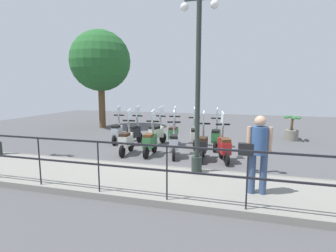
{
  "coord_description": "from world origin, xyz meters",
  "views": [
    {
      "loc": [
        -8.78,
        -2.05,
        2.29
      ],
      "look_at": [
        0.2,
        0.5,
        0.9
      ],
      "focal_mm": 28.0,
      "sensor_mm": 36.0,
      "label": 1
    }
  ],
  "objects_px": {
    "scooter_near_0": "(224,146)",
    "scooter_near_2": "(174,143)",
    "scooter_near_3": "(150,141)",
    "scooter_far_3": "(157,133)",
    "scooter_far_1": "(194,136)",
    "scooter_far_5": "(117,132)",
    "potted_palm": "(292,130)",
    "scooter_far_0": "(216,137)",
    "scooter_far_4": "(134,132)",
    "scooter_near_1": "(202,145)",
    "scooter_near_4": "(126,140)",
    "lamp_post_near": "(198,92)",
    "tree_large": "(100,61)",
    "scooter_far_2": "(173,134)",
    "pedestrian_with_bag": "(258,149)"
  },
  "relations": [
    {
      "from": "scooter_near_0",
      "to": "scooter_near_2",
      "type": "xyz_separation_m",
      "value": [
        0.1,
        1.63,
        0.0
      ]
    },
    {
      "from": "scooter_near_3",
      "to": "scooter_far_3",
      "type": "height_order",
      "value": "same"
    },
    {
      "from": "scooter_far_1",
      "to": "scooter_far_5",
      "type": "height_order",
      "value": "same"
    },
    {
      "from": "potted_palm",
      "to": "scooter_far_1",
      "type": "height_order",
      "value": "scooter_far_1"
    },
    {
      "from": "scooter_far_0",
      "to": "scooter_far_3",
      "type": "xyz_separation_m",
      "value": [
        0.2,
        2.35,
        0.0
      ]
    },
    {
      "from": "scooter_far_0",
      "to": "scooter_far_1",
      "type": "bearing_deg",
      "value": 88.79
    },
    {
      "from": "scooter_near_0",
      "to": "scooter_far_4",
      "type": "xyz_separation_m",
      "value": [
        1.57,
        3.65,
        0.0
      ]
    },
    {
      "from": "scooter_far_4",
      "to": "scooter_far_5",
      "type": "xyz_separation_m",
      "value": [
        0.0,
        0.76,
        0.0
      ]
    },
    {
      "from": "scooter_far_3",
      "to": "scooter_near_1",
      "type": "bearing_deg",
      "value": -112.83
    },
    {
      "from": "scooter_near_3",
      "to": "scooter_far_1",
      "type": "height_order",
      "value": "same"
    },
    {
      "from": "scooter_near_4",
      "to": "scooter_far_3",
      "type": "bearing_deg",
      "value": -20.91
    },
    {
      "from": "scooter_near_2",
      "to": "scooter_near_3",
      "type": "relative_size",
      "value": 1.0
    },
    {
      "from": "scooter_near_3",
      "to": "scooter_near_1",
      "type": "bearing_deg",
      "value": -92.58
    },
    {
      "from": "potted_palm",
      "to": "scooter_far_0",
      "type": "height_order",
      "value": "scooter_far_0"
    },
    {
      "from": "lamp_post_near",
      "to": "tree_large",
      "type": "relative_size",
      "value": 0.84
    },
    {
      "from": "scooter_near_0",
      "to": "scooter_far_2",
      "type": "bearing_deg",
      "value": 32.98
    },
    {
      "from": "scooter_far_3",
      "to": "potted_palm",
      "type": "bearing_deg",
      "value": -48.48
    },
    {
      "from": "tree_large",
      "to": "potted_palm",
      "type": "bearing_deg",
      "value": -95.68
    },
    {
      "from": "scooter_near_3",
      "to": "scooter_far_5",
      "type": "bearing_deg",
      "value": 53.17
    },
    {
      "from": "pedestrian_with_bag",
      "to": "tree_large",
      "type": "relative_size",
      "value": 0.3
    },
    {
      "from": "lamp_post_near",
      "to": "pedestrian_with_bag",
      "type": "xyz_separation_m",
      "value": [
        -1.01,
        -1.39,
        -1.08
      ]
    },
    {
      "from": "potted_palm",
      "to": "scooter_near_2",
      "type": "height_order",
      "value": "scooter_near_2"
    },
    {
      "from": "pedestrian_with_bag",
      "to": "scooter_near_1",
      "type": "xyz_separation_m",
      "value": [
        2.67,
        1.49,
        -0.6
      ]
    },
    {
      "from": "tree_large",
      "to": "scooter_near_2",
      "type": "xyz_separation_m",
      "value": [
        -5.04,
        -5.5,
        -3.22
      ]
    },
    {
      "from": "potted_palm",
      "to": "scooter_near_3",
      "type": "relative_size",
      "value": 0.69
    },
    {
      "from": "scooter_far_0",
      "to": "scooter_far_4",
      "type": "xyz_separation_m",
      "value": [
        0.01,
        3.24,
        0.0
      ]
    },
    {
      "from": "scooter_near_0",
      "to": "scooter_near_1",
      "type": "height_order",
      "value": "same"
    },
    {
      "from": "scooter_near_2",
      "to": "potted_palm",
      "type": "bearing_deg",
      "value": -59.53
    },
    {
      "from": "lamp_post_near",
      "to": "scooter_far_1",
      "type": "relative_size",
      "value": 2.94
    },
    {
      "from": "pedestrian_with_bag",
      "to": "tree_large",
      "type": "xyz_separation_m",
      "value": [
        7.8,
        7.94,
        2.62
      ]
    },
    {
      "from": "tree_large",
      "to": "scooter_near_3",
      "type": "distance_m",
      "value": 7.6
    },
    {
      "from": "scooter_near_0",
      "to": "scooter_near_4",
      "type": "xyz_separation_m",
      "value": [
        0.04,
        3.29,
        0.0
      ]
    },
    {
      "from": "pedestrian_with_bag",
      "to": "tree_large",
      "type": "height_order",
      "value": "tree_large"
    },
    {
      "from": "scooter_near_2",
      "to": "scooter_far_0",
      "type": "height_order",
      "value": "same"
    },
    {
      "from": "tree_large",
      "to": "scooter_near_0",
      "type": "distance_m",
      "value": 9.36
    },
    {
      "from": "scooter_near_0",
      "to": "scooter_far_0",
      "type": "height_order",
      "value": "same"
    },
    {
      "from": "scooter_far_0",
      "to": "scooter_far_1",
      "type": "xyz_separation_m",
      "value": [
        0.01,
        0.8,
        0.0
      ]
    },
    {
      "from": "tree_large",
      "to": "scooter_near_4",
      "type": "distance_m",
      "value": 7.15
    },
    {
      "from": "tree_large",
      "to": "scooter_near_1",
      "type": "distance_m",
      "value": 8.85
    },
    {
      "from": "scooter_far_1",
      "to": "scooter_far_3",
      "type": "bearing_deg",
      "value": 71.22
    },
    {
      "from": "scooter_near_4",
      "to": "pedestrian_with_bag",
      "type": "bearing_deg",
      "value": -127.09
    },
    {
      "from": "scooter_near_4",
      "to": "scooter_far_4",
      "type": "distance_m",
      "value": 1.58
    },
    {
      "from": "scooter_near_2",
      "to": "scooter_near_4",
      "type": "height_order",
      "value": "same"
    },
    {
      "from": "pedestrian_with_bag",
      "to": "scooter_near_3",
      "type": "distance_m",
      "value": 4.31
    },
    {
      "from": "scooter_far_4",
      "to": "scooter_far_5",
      "type": "bearing_deg",
      "value": 96.23
    },
    {
      "from": "scooter_far_2",
      "to": "scooter_far_4",
      "type": "distance_m",
      "value": 1.59
    },
    {
      "from": "scooter_far_2",
      "to": "scooter_far_5",
      "type": "bearing_deg",
      "value": 90.54
    },
    {
      "from": "scooter_near_3",
      "to": "scooter_far_4",
      "type": "xyz_separation_m",
      "value": [
        1.47,
        1.2,
        0.0
      ]
    },
    {
      "from": "potted_palm",
      "to": "scooter_near_3",
      "type": "distance_m",
      "value": 6.47
    },
    {
      "from": "scooter_near_4",
      "to": "scooter_far_1",
      "type": "xyz_separation_m",
      "value": [
        1.54,
        -2.08,
        0.0
      ]
    }
  ]
}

